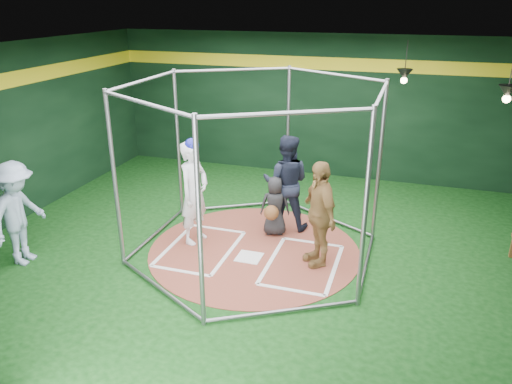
% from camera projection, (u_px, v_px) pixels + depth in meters
% --- Properties ---
extents(room_shell, '(10.10, 9.10, 3.53)m').
position_uv_depth(room_shell, '(254.00, 158.00, 8.41)').
color(room_shell, '#0B340D').
rests_on(room_shell, ground).
extents(clay_disc, '(3.80, 3.80, 0.01)m').
position_uv_depth(clay_disc, '(254.00, 250.00, 9.04)').
color(clay_disc, brown).
rests_on(clay_disc, ground).
extents(home_plate, '(0.43, 0.43, 0.01)m').
position_uv_depth(home_plate, '(249.00, 257.00, 8.77)').
color(home_plate, white).
rests_on(home_plate, clay_disc).
extents(batter_box_left, '(1.17, 1.77, 0.01)m').
position_uv_depth(batter_box_left, '(201.00, 248.00, 9.08)').
color(batter_box_left, white).
rests_on(batter_box_left, clay_disc).
extents(batter_box_right, '(1.17, 1.77, 0.01)m').
position_uv_depth(batter_box_right, '(302.00, 264.00, 8.54)').
color(batter_box_right, white).
rests_on(batter_box_right, clay_disc).
extents(batting_cage, '(4.05, 4.67, 3.00)m').
position_uv_depth(batting_cage, '(254.00, 172.00, 8.49)').
color(batting_cage, gray).
rests_on(batting_cage, ground).
extents(pendant_lamp_near, '(0.34, 0.34, 0.90)m').
position_uv_depth(pendant_lamp_near, '(404.00, 75.00, 10.61)').
color(pendant_lamp_near, black).
rests_on(pendant_lamp_near, room_shell).
extents(pendant_lamp_far, '(0.34, 0.34, 0.90)m').
position_uv_depth(pendant_lamp_far, '(508.00, 92.00, 8.68)').
color(pendant_lamp_far, black).
rests_on(pendant_lamp_far, room_shell).
extents(batter_figure, '(0.57, 0.77, 1.98)m').
position_uv_depth(batter_figure, '(194.00, 192.00, 9.04)').
color(batter_figure, white).
rests_on(batter_figure, clay_disc).
extents(visitor_leopard, '(0.97, 1.14, 1.83)m').
position_uv_depth(visitor_leopard, '(319.00, 214.00, 8.29)').
color(visitor_leopard, tan).
rests_on(visitor_leopard, clay_disc).
extents(catcher_figure, '(0.65, 0.65, 1.16)m').
position_uv_depth(catcher_figure, '(275.00, 206.00, 9.44)').
color(catcher_figure, black).
rests_on(catcher_figure, clay_disc).
extents(umpire, '(1.00, 0.83, 1.88)m').
position_uv_depth(umpire, '(286.00, 183.00, 9.60)').
color(umpire, black).
rests_on(umpire, clay_disc).
extents(bystander_blue, '(0.75, 1.21, 1.81)m').
position_uv_depth(bystander_blue, '(18.00, 213.00, 8.34)').
color(bystander_blue, '#9CB2CE').
rests_on(bystander_blue, ground).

